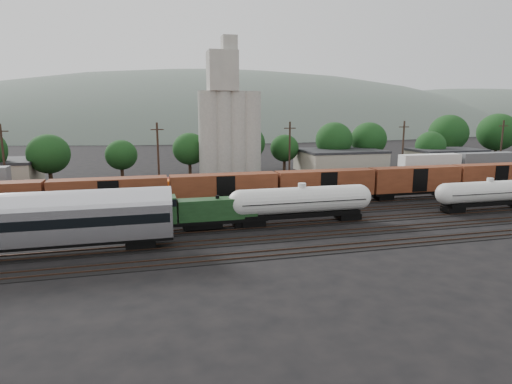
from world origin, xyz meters
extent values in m
plane|color=black|center=(0.00, 0.00, 0.00)|extent=(600.00, 600.00, 0.00)
cube|color=black|center=(0.00, -15.00, 0.04)|extent=(180.00, 3.20, 0.08)
cube|color=#382319|center=(0.00, -15.72, 0.12)|extent=(180.00, 0.08, 0.16)
cube|color=#382319|center=(0.00, -14.28, 0.12)|extent=(180.00, 0.08, 0.16)
cube|color=black|center=(0.00, -10.00, 0.04)|extent=(180.00, 3.20, 0.08)
cube|color=#382319|center=(0.00, -10.72, 0.12)|extent=(180.00, 0.08, 0.16)
cube|color=#382319|center=(0.00, -9.28, 0.12)|extent=(180.00, 0.08, 0.16)
cube|color=black|center=(0.00, -5.00, 0.04)|extent=(180.00, 3.20, 0.08)
cube|color=#382319|center=(0.00, -5.72, 0.12)|extent=(180.00, 0.08, 0.16)
cube|color=#382319|center=(0.00, -4.28, 0.12)|extent=(180.00, 0.08, 0.16)
cube|color=black|center=(0.00, 0.00, 0.04)|extent=(180.00, 3.20, 0.08)
cube|color=#382319|center=(0.00, -0.72, 0.12)|extent=(180.00, 0.08, 0.16)
cube|color=#382319|center=(0.00, 0.72, 0.12)|extent=(180.00, 0.08, 0.16)
cube|color=black|center=(0.00, 5.00, 0.04)|extent=(180.00, 3.20, 0.08)
cube|color=#382319|center=(0.00, 4.28, 0.12)|extent=(180.00, 0.08, 0.16)
cube|color=#382319|center=(0.00, 5.72, 0.12)|extent=(180.00, 0.08, 0.16)
cube|color=black|center=(0.00, 10.00, 0.04)|extent=(180.00, 3.20, 0.08)
cube|color=#382319|center=(0.00, 9.28, 0.12)|extent=(180.00, 0.08, 0.16)
cube|color=#382319|center=(0.00, 10.72, 0.12)|extent=(180.00, 0.08, 0.16)
cube|color=black|center=(0.00, 15.00, 0.04)|extent=(180.00, 3.20, 0.08)
cube|color=#382319|center=(0.00, 14.28, 0.12)|extent=(180.00, 0.08, 0.16)
cube|color=#382319|center=(0.00, 15.72, 0.12)|extent=(180.00, 0.08, 0.16)
cube|color=black|center=(-8.08, -5.00, 1.20)|extent=(15.42, 2.63, 0.36)
cube|color=black|center=(-8.08, -5.00, 0.79)|extent=(4.53, 2.00, 0.73)
cube|color=#173819|center=(-6.22, -5.00, 2.60)|extent=(9.25, 2.18, 2.45)
cube|color=#173819|center=(-12.70, -5.00, 2.88)|extent=(3.27, 2.63, 2.99)
cube|color=black|center=(-12.70, -5.00, 3.83)|extent=(3.36, 2.72, 0.82)
cube|color=#173819|center=(-14.86, -5.00, 2.20)|extent=(1.45, 2.18, 1.63)
cylinder|color=black|center=(-6.22, -5.00, 3.96)|extent=(0.45, 0.45, 0.45)
cube|color=black|center=(-13.01, -5.00, 0.61)|extent=(2.36, 1.81, 0.63)
cube|color=black|center=(-3.14, -5.00, 0.61)|extent=(2.36, 1.81, 0.63)
cylinder|color=silver|center=(4.31, -5.00, 3.11)|extent=(15.47, 3.19, 3.19)
sphere|color=silver|center=(-3.43, -5.00, 3.11)|extent=(3.19, 3.19, 3.19)
sphere|color=silver|center=(12.05, -5.00, 3.11)|extent=(3.19, 3.19, 3.19)
cylinder|color=silver|center=(4.31, -5.00, 4.93)|extent=(0.99, 0.99, 0.55)
cube|color=black|center=(4.31, -5.00, 3.11)|extent=(15.83, 3.34, 0.09)
cube|color=black|center=(4.31, -5.00, 1.35)|extent=(14.95, 2.42, 0.55)
cube|color=black|center=(-2.02, -5.00, 0.69)|extent=(2.86, 2.20, 0.77)
cube|color=black|center=(10.64, -5.00, 0.69)|extent=(2.86, 2.20, 0.77)
cylinder|color=silver|center=(32.25, -5.00, 2.84)|extent=(14.04, 2.89, 2.89)
sphere|color=silver|center=(25.23, -5.00, 2.84)|extent=(2.89, 2.89, 2.89)
cylinder|color=silver|center=(32.25, -5.00, 4.49)|extent=(0.90, 0.90, 0.50)
cube|color=black|center=(32.25, -5.00, 2.84)|extent=(14.36, 3.03, 0.08)
cube|color=black|center=(32.25, -5.00, 1.25)|extent=(13.56, 2.19, 0.50)
cube|color=black|center=(26.51, -5.00, 0.65)|extent=(2.59, 1.99, 0.70)
cube|color=silver|center=(-25.26, -10.00, 3.11)|extent=(26.85, 3.24, 3.36)
cylinder|color=silver|center=(-25.26, -10.00, 4.79)|extent=(26.85, 3.24, 3.24)
cube|color=black|center=(-25.26, -10.00, 3.51)|extent=(26.31, 3.31, 0.94)
cube|color=black|center=(-25.26, -10.00, 1.32)|extent=(26.85, 2.91, 0.45)
cube|color=black|center=(-15.06, -10.00, 0.70)|extent=(2.91, 2.24, 0.78)
cube|color=black|center=(-10.01, 10.00, 1.20)|extent=(16.43, 2.65, 0.37)
cube|color=black|center=(-10.01, 10.00, 0.79)|extent=(4.56, 2.01, 0.73)
cube|color=#D65C12|center=(-8.04, 10.00, 2.62)|extent=(9.86, 2.19, 2.46)
cube|color=#D65C12|center=(-14.94, 10.00, 2.89)|extent=(3.29, 2.65, 3.01)
cube|color=black|center=(-14.94, 10.00, 3.85)|extent=(3.38, 2.74, 0.82)
cube|color=#D65C12|center=(-17.24, 10.00, 2.21)|extent=(1.46, 2.19, 1.64)
cylinder|color=black|center=(-8.04, 10.00, 3.99)|extent=(0.46, 0.46, 0.46)
cube|color=black|center=(-15.27, 10.00, 0.61)|extent=(2.37, 1.83, 0.64)
cube|color=black|center=(-4.75, 10.00, 0.61)|extent=(2.37, 1.83, 0.64)
cube|color=black|center=(-19.00, 5.00, 1.20)|extent=(15.00, 2.60, 0.40)
cube|color=#5C2916|center=(-19.00, 5.00, 3.30)|extent=(15.00, 2.90, 3.80)
cube|color=black|center=(-3.60, 5.00, 1.20)|extent=(15.00, 2.60, 0.40)
cube|color=#5C2916|center=(-3.60, 5.00, 3.30)|extent=(15.00, 2.90, 3.80)
cube|color=black|center=(11.80, 5.00, 1.20)|extent=(15.00, 2.60, 0.40)
cube|color=#5C2916|center=(11.80, 5.00, 3.30)|extent=(15.00, 2.90, 3.80)
cube|color=black|center=(27.20, 5.00, 1.20)|extent=(15.00, 2.60, 0.40)
cube|color=#5C2916|center=(27.20, 5.00, 3.30)|extent=(15.00, 2.90, 3.80)
cube|color=black|center=(42.60, 5.00, 1.20)|extent=(15.00, 2.60, 0.40)
cube|color=#5C2916|center=(42.60, 5.00, 3.30)|extent=(15.00, 2.90, 3.80)
cube|color=black|center=(0.00, 15.00, 0.50)|extent=(160.00, 2.60, 0.60)
cube|color=#41100F|center=(-26.73, 15.00, 2.10)|extent=(12.00, 2.40, 2.60)
cube|color=maroon|center=(-13.93, 15.00, 2.10)|extent=(12.00, 2.40, 2.60)
cube|color=maroon|center=(-1.13, 15.00, 2.10)|extent=(12.00, 2.40, 2.60)
cube|color=maroon|center=(11.67, 15.00, 2.10)|extent=(12.00, 2.40, 2.60)
cube|color=silver|center=(24.47, 15.00, 2.10)|extent=(12.00, 2.40, 2.60)
cube|color=navy|center=(37.27, 15.00, 2.10)|extent=(12.00, 2.40, 2.60)
cube|color=silver|center=(37.27, 15.00, 4.70)|extent=(12.00, 2.40, 2.60)
cube|color=#4E5053|center=(50.07, 15.00, 2.10)|extent=(12.00, 2.40, 2.60)
cube|color=#525457|center=(50.07, 15.00, 4.70)|extent=(12.00, 2.40, 2.60)
cylinder|color=#A4A196|center=(-1.00, 36.00, 9.00)|extent=(4.40, 4.40, 18.00)
cylinder|color=#A4A196|center=(2.00, 36.00, 9.00)|extent=(4.40, 4.40, 18.00)
cylinder|color=#A4A196|center=(5.00, 36.00, 9.00)|extent=(4.40, 4.40, 18.00)
cylinder|color=#A4A196|center=(8.00, 36.00, 9.00)|extent=(4.40, 4.40, 18.00)
cube|color=#A4A196|center=(2.00, 36.00, 22.00)|extent=(6.00, 5.00, 8.00)
cube|color=#A4A196|center=(3.50, 36.00, 27.00)|extent=(3.00, 3.00, 4.00)
cube|color=#9E937F|center=(30.00, 38.00, 2.30)|extent=(18.00, 14.00, 4.60)
cube|color=#232326|center=(30.00, 38.00, 4.85)|extent=(18.36, 14.28, 0.50)
cube|color=#9E937F|center=(55.00, 33.00, 2.30)|extent=(16.00, 10.00, 4.60)
cube|color=#232326|center=(55.00, 33.00, 4.85)|extent=(16.32, 10.20, 0.50)
cylinder|color=black|center=(-31.41, 32.18, 1.41)|extent=(0.70, 0.70, 2.82)
ellipsoid|color=#173D16|center=(-31.41, 32.18, 6.15)|extent=(7.66, 7.66, 7.26)
cylinder|color=black|center=(-18.88, 37.25, 1.18)|extent=(0.70, 0.70, 2.37)
ellipsoid|color=#173D16|center=(-18.88, 37.25, 5.15)|extent=(6.42, 6.42, 6.08)
cylinder|color=black|center=(-4.79, 39.83, 1.35)|extent=(0.70, 0.70, 2.69)
ellipsoid|color=#173D16|center=(-4.79, 39.83, 5.87)|extent=(7.31, 7.31, 6.92)
cylinder|color=black|center=(8.07, 40.42, 1.56)|extent=(0.70, 0.70, 3.12)
ellipsoid|color=#173D16|center=(8.07, 40.42, 6.79)|extent=(8.46, 8.46, 8.02)
cylinder|color=black|center=(17.64, 41.95, 1.23)|extent=(0.70, 0.70, 2.46)
ellipsoid|color=#173D16|center=(17.64, 41.95, 5.37)|extent=(6.68, 6.68, 6.33)
cylinder|color=black|center=(30.02, 41.59, 1.63)|extent=(0.70, 0.70, 3.27)
ellipsoid|color=#173D16|center=(30.02, 41.59, 7.12)|extent=(8.87, 8.87, 8.40)
cylinder|color=black|center=(39.71, 42.34, 1.62)|extent=(0.70, 0.70, 3.24)
ellipsoid|color=#173D16|center=(39.71, 42.34, 7.05)|extent=(8.79, 8.79, 8.33)
cylinder|color=black|center=(52.66, 35.70, 1.31)|extent=(0.70, 0.70, 2.63)
ellipsoid|color=#173D16|center=(52.66, 35.70, 5.73)|extent=(7.14, 7.14, 6.76)
cylinder|color=black|center=(63.90, 43.81, 1.88)|extent=(0.70, 0.70, 3.75)
ellipsoid|color=#173D16|center=(63.90, 43.81, 8.17)|extent=(10.18, 10.18, 9.64)
cylinder|color=black|center=(77.80, 41.88, 1.92)|extent=(0.70, 0.70, 3.84)
ellipsoid|color=#173D16|center=(77.80, 41.88, 8.36)|extent=(10.42, 10.42, 9.87)
cylinder|color=black|center=(-36.00, 22.00, 6.00)|extent=(0.36, 0.36, 12.00)
cube|color=black|center=(-36.00, 22.00, 10.80)|extent=(2.20, 0.18, 0.18)
cylinder|color=black|center=(-12.00, 22.00, 6.00)|extent=(0.36, 0.36, 12.00)
cube|color=black|center=(-12.00, 22.00, 10.80)|extent=(2.20, 0.18, 0.18)
cylinder|color=black|center=(12.00, 22.00, 6.00)|extent=(0.36, 0.36, 12.00)
cube|color=black|center=(12.00, 22.00, 10.80)|extent=(2.20, 0.18, 0.18)
cylinder|color=black|center=(36.00, 22.00, 6.00)|extent=(0.36, 0.36, 12.00)
cube|color=black|center=(36.00, 22.00, 10.80)|extent=(2.20, 0.18, 0.18)
cylinder|color=black|center=(60.00, 22.00, 6.00)|extent=(0.36, 0.36, 12.00)
cube|color=black|center=(60.00, 22.00, 10.80)|extent=(2.20, 0.18, 0.18)
ellipsoid|color=#59665B|center=(40.00, 260.00, -22.75)|extent=(520.00, 286.00, 130.00)
ellipsoid|color=#59665B|center=(260.00, 260.00, -17.50)|extent=(400.00, 220.00, 100.00)
camera|label=1|loc=(-14.25, -53.65, 13.91)|focal=30.00mm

